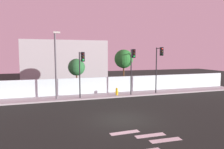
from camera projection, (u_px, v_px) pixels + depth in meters
name	position (u px, v px, depth m)	size (l,w,h in m)	color
ground_plane	(123.00, 119.00, 15.01)	(80.00, 80.00, 0.00)	black
sidewalk	(96.00, 96.00, 22.77)	(36.00, 2.40, 0.15)	#A6A6A6
perimeter_wall	(93.00, 85.00, 23.89)	(36.00, 0.18, 1.80)	silver
crosswalk_marking	(146.00, 143.00, 11.05)	(3.72, 3.88, 0.01)	silver
traffic_light_left	(81.00, 65.00, 20.59)	(0.35, 1.59, 4.61)	black
traffic_light_center	(132.00, 62.00, 22.41)	(0.41, 1.30, 4.92)	black
traffic_light_right	(159.00, 60.00, 23.17)	(0.45, 1.66, 5.13)	black
street_lamp_curbside	(56.00, 60.00, 20.47)	(0.61, 1.81, 6.49)	#4C4C51
fire_hydrant	(117.00, 91.00, 22.95)	(0.44, 0.26, 0.78)	gold
roadside_tree_leftmost	(77.00, 67.00, 24.15)	(1.92, 1.92, 4.03)	brown
roadside_tree_midleft	(124.00, 59.00, 25.83)	(2.26, 2.26, 5.10)	brown
low_building_distant	(64.00, 61.00, 36.38)	(13.67, 6.00, 6.76)	#ADADAD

